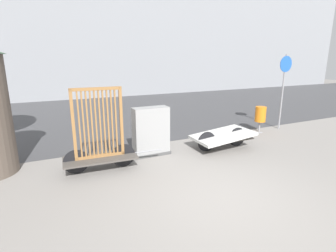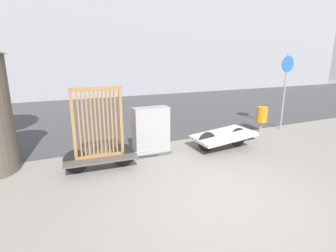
{
  "view_description": "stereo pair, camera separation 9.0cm",
  "coord_description": "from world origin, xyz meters",
  "px_view_note": "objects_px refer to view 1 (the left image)",
  "views": [
    {
      "loc": [
        -2.87,
        -3.66,
        2.63
      ],
      "look_at": [
        0.0,
        2.36,
        0.9
      ],
      "focal_mm": 28.0,
      "sensor_mm": 36.0,
      "label": 1
    },
    {
      "loc": [
        -2.79,
        -3.7,
        2.63
      ],
      "look_at": [
        0.0,
        2.36,
        0.9
      ],
      "focal_mm": 28.0,
      "sensor_mm": 36.0,
      "label": 2
    }
  ],
  "objects_px": {
    "sign_post": "(284,81)",
    "trash_bin": "(260,114)",
    "bike_cart_with_bedframe": "(100,144)",
    "bike_cart_with_mattress": "(223,136)",
    "utility_cabinet": "(151,133)"
  },
  "relations": [
    {
      "from": "sign_post",
      "to": "trash_bin",
      "type": "bearing_deg",
      "value": 179.54
    },
    {
      "from": "bike_cart_with_bedframe",
      "to": "sign_post",
      "type": "relative_size",
      "value": 0.88
    },
    {
      "from": "bike_cart_with_bedframe",
      "to": "trash_bin",
      "type": "distance_m",
      "value": 6.05
    },
    {
      "from": "bike_cart_with_bedframe",
      "to": "bike_cart_with_mattress",
      "type": "bearing_deg",
      "value": 3.17
    },
    {
      "from": "bike_cart_with_bedframe",
      "to": "trash_bin",
      "type": "relative_size",
      "value": 2.61
    },
    {
      "from": "utility_cabinet",
      "to": "trash_bin",
      "type": "distance_m",
      "value": 4.52
    },
    {
      "from": "bike_cart_with_mattress",
      "to": "sign_post",
      "type": "bearing_deg",
      "value": 15.94
    },
    {
      "from": "bike_cart_with_bedframe",
      "to": "bike_cart_with_mattress",
      "type": "height_order",
      "value": "bike_cart_with_bedframe"
    },
    {
      "from": "bike_cart_with_bedframe",
      "to": "sign_post",
      "type": "bearing_deg",
      "value": 10.83
    },
    {
      "from": "utility_cabinet",
      "to": "trash_bin",
      "type": "relative_size",
      "value": 1.45
    },
    {
      "from": "bike_cart_with_bedframe",
      "to": "trash_bin",
      "type": "bearing_deg",
      "value": 12.17
    },
    {
      "from": "bike_cart_with_bedframe",
      "to": "utility_cabinet",
      "type": "bearing_deg",
      "value": 20.39
    },
    {
      "from": "utility_cabinet",
      "to": "sign_post",
      "type": "height_order",
      "value": "sign_post"
    },
    {
      "from": "trash_bin",
      "to": "bike_cart_with_bedframe",
      "type": "bearing_deg",
      "value": -170.99
    },
    {
      "from": "bike_cart_with_mattress",
      "to": "sign_post",
      "type": "relative_size",
      "value": 0.88
    }
  ]
}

